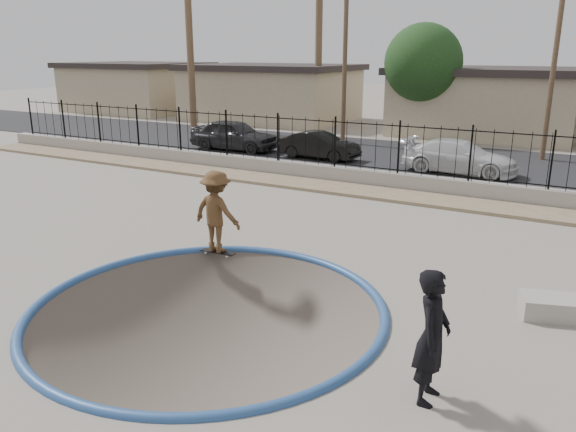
{
  "coord_description": "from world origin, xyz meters",
  "views": [
    {
      "loc": [
        6.25,
        -8.97,
        4.87
      ],
      "look_at": [
        0.11,
        2.0,
        1.15
      ],
      "focal_mm": 35.0,
      "sensor_mm": 36.0,
      "label": 1
    }
  ],
  "objects_px": {
    "skater": "(217,215)",
    "car_b": "(319,145)",
    "skateboard": "(218,252)",
    "car_a": "(234,135)",
    "videographer": "(432,337)",
    "concrete_ledge": "(566,308)",
    "car_c": "(460,157)"
  },
  "relations": [
    {
      "from": "skateboard",
      "to": "car_c",
      "type": "bearing_deg",
      "value": 73.43
    },
    {
      "from": "skateboard",
      "to": "car_a",
      "type": "height_order",
      "value": "car_a"
    },
    {
      "from": "videographer",
      "to": "car_b",
      "type": "relative_size",
      "value": 0.54
    },
    {
      "from": "car_c",
      "to": "car_a",
      "type": "bearing_deg",
      "value": 92.22
    },
    {
      "from": "skateboard",
      "to": "concrete_ledge",
      "type": "bearing_deg",
      "value": -0.14
    },
    {
      "from": "concrete_ledge",
      "to": "car_c",
      "type": "bearing_deg",
      "value": 111.53
    },
    {
      "from": "skater",
      "to": "concrete_ledge",
      "type": "relative_size",
      "value": 1.26
    },
    {
      "from": "concrete_ledge",
      "to": "skater",
      "type": "bearing_deg",
      "value": -177.06
    },
    {
      "from": "concrete_ledge",
      "to": "car_b",
      "type": "relative_size",
      "value": 0.43
    },
    {
      "from": "skateboard",
      "to": "car_b",
      "type": "height_order",
      "value": "car_b"
    },
    {
      "from": "skater",
      "to": "concrete_ledge",
      "type": "xyz_separation_m",
      "value": [
        7.78,
        0.4,
        -0.81
      ]
    },
    {
      "from": "concrete_ledge",
      "to": "car_b",
      "type": "distance_m",
      "value": 16.54
    },
    {
      "from": "skater",
      "to": "car_a",
      "type": "height_order",
      "value": "skater"
    },
    {
      "from": "skater",
      "to": "car_b",
      "type": "xyz_separation_m",
      "value": [
        -3.39,
        12.6,
        -0.36
      ]
    },
    {
      "from": "videographer",
      "to": "car_c",
      "type": "xyz_separation_m",
      "value": [
        -3.22,
        15.92,
        -0.3
      ]
    },
    {
      "from": "skater",
      "to": "car_b",
      "type": "height_order",
      "value": "skater"
    },
    {
      "from": "skateboard",
      "to": "car_a",
      "type": "distance_m",
      "value": 15.03
    },
    {
      "from": "videographer",
      "to": "car_c",
      "type": "height_order",
      "value": "videographer"
    },
    {
      "from": "car_b",
      "to": "videographer",
      "type": "bearing_deg",
      "value": -147.51
    },
    {
      "from": "skateboard",
      "to": "videographer",
      "type": "distance_m",
      "value": 7.16
    },
    {
      "from": "videographer",
      "to": "concrete_ledge",
      "type": "height_order",
      "value": "videographer"
    },
    {
      "from": "videographer",
      "to": "concrete_ledge",
      "type": "distance_m",
      "value": 4.19
    },
    {
      "from": "skater",
      "to": "skateboard",
      "type": "relative_size",
      "value": 2.17
    },
    {
      "from": "concrete_ledge",
      "to": "car_c",
      "type": "height_order",
      "value": "car_c"
    },
    {
      "from": "car_b",
      "to": "car_a",
      "type": "bearing_deg",
      "value": 91.46
    },
    {
      "from": "car_b",
      "to": "car_c",
      "type": "distance_m",
      "value": 6.39
    },
    {
      "from": "skateboard",
      "to": "car_c",
      "type": "height_order",
      "value": "car_c"
    },
    {
      "from": "videographer",
      "to": "car_a",
      "type": "relative_size",
      "value": 0.45
    },
    {
      "from": "skateboard",
      "to": "car_a",
      "type": "bearing_deg",
      "value": 119.84
    },
    {
      "from": "videographer",
      "to": "car_b",
      "type": "bearing_deg",
      "value": 28.09
    },
    {
      "from": "videographer",
      "to": "car_b",
      "type": "distance_m",
      "value": 18.67
    },
    {
      "from": "skater",
      "to": "concrete_ledge",
      "type": "bearing_deg",
      "value": -173.92
    }
  ]
}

